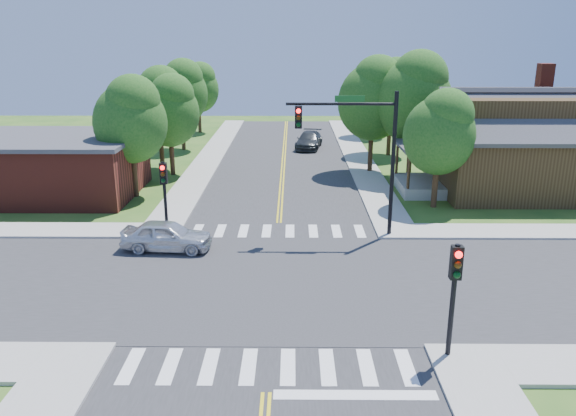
{
  "coord_description": "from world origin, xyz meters",
  "views": [
    {
      "loc": [
        0.72,
        -21.08,
        9.67
      ],
      "look_at": [
        0.52,
        3.21,
        2.2
      ],
      "focal_mm": 35.0,
      "sensor_mm": 36.0,
      "label": 1
    }
  ],
  "objects_px": {
    "signal_pole_nw": "(164,185)",
    "car_silver": "(167,236)",
    "car_dgrey": "(309,141)",
    "signal_pole_se": "(455,280)",
    "signal_mast_ne": "(359,141)",
    "house_ne": "(519,140)"
  },
  "relations": [
    {
      "from": "car_silver",
      "to": "signal_mast_ne",
      "type": "bearing_deg",
      "value": -72.52
    },
    {
      "from": "signal_pole_nw",
      "to": "car_dgrey",
      "type": "relative_size",
      "value": 0.73
    },
    {
      "from": "signal_mast_ne",
      "to": "signal_pole_se",
      "type": "height_order",
      "value": "signal_mast_ne"
    },
    {
      "from": "signal_mast_ne",
      "to": "signal_pole_nw",
      "type": "bearing_deg",
      "value": -179.93
    },
    {
      "from": "signal_mast_ne",
      "to": "car_dgrey",
      "type": "relative_size",
      "value": 1.38
    },
    {
      "from": "signal_pole_se",
      "to": "car_silver",
      "type": "height_order",
      "value": "signal_pole_se"
    },
    {
      "from": "signal_pole_nw",
      "to": "house_ne",
      "type": "xyz_separation_m",
      "value": [
        20.71,
        8.66,
        0.67
      ]
    },
    {
      "from": "house_ne",
      "to": "signal_pole_se",
      "type": "bearing_deg",
      "value": -115.58
    },
    {
      "from": "signal_mast_ne",
      "to": "car_silver",
      "type": "xyz_separation_m",
      "value": [
        -9.06,
        -2.09,
        -4.14
      ]
    },
    {
      "from": "car_dgrey",
      "to": "signal_pole_se",
      "type": "bearing_deg",
      "value": -74.71
    },
    {
      "from": "house_ne",
      "to": "car_dgrey",
      "type": "height_order",
      "value": "house_ne"
    },
    {
      "from": "signal_mast_ne",
      "to": "car_dgrey",
      "type": "xyz_separation_m",
      "value": [
        -1.72,
        22.92,
        -4.13
      ]
    },
    {
      "from": "signal_pole_nw",
      "to": "car_dgrey",
      "type": "xyz_separation_m",
      "value": [
        7.79,
        22.94,
        -1.95
      ]
    },
    {
      "from": "house_ne",
      "to": "car_silver",
      "type": "xyz_separation_m",
      "value": [
        -20.25,
        -10.73,
        -2.61
      ]
    },
    {
      "from": "signal_pole_nw",
      "to": "car_silver",
      "type": "distance_m",
      "value": 2.88
    },
    {
      "from": "signal_pole_nw",
      "to": "car_silver",
      "type": "relative_size",
      "value": 0.88
    },
    {
      "from": "signal_mast_ne",
      "to": "house_ne",
      "type": "relative_size",
      "value": 0.55
    },
    {
      "from": "car_silver",
      "to": "signal_pole_se",
      "type": "bearing_deg",
      "value": -125.85
    },
    {
      "from": "signal_mast_ne",
      "to": "signal_pole_se",
      "type": "bearing_deg",
      "value": -81.44
    },
    {
      "from": "house_ne",
      "to": "signal_mast_ne",
      "type": "bearing_deg",
      "value": -142.32
    },
    {
      "from": "car_dgrey",
      "to": "house_ne",
      "type": "bearing_deg",
      "value": -38.27
    },
    {
      "from": "signal_pole_se",
      "to": "signal_pole_nw",
      "type": "distance_m",
      "value": 15.84
    }
  ]
}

